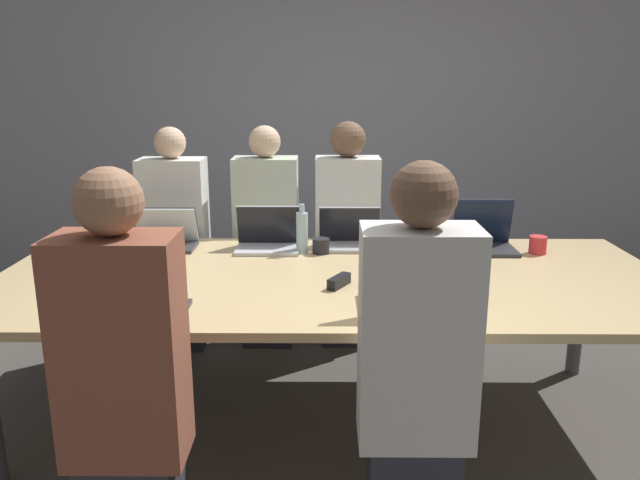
% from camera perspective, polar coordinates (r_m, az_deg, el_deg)
% --- Properties ---
extents(ground_plane, '(24.00, 24.00, 0.00)m').
position_cam_1_polar(ground_plane, '(3.34, 0.95, -15.98)').
color(ground_plane, '#4C4742').
extents(curtain_wall, '(12.00, 0.06, 2.80)m').
position_cam_1_polar(curtain_wall, '(5.31, 0.80, 11.36)').
color(curtain_wall, '#9999A3').
rests_on(curtain_wall, ground_plane).
extents(conference_table, '(3.25, 1.42, 0.77)m').
position_cam_1_polar(conference_table, '(3.04, 1.01, -4.23)').
color(conference_table, '#D6B77F').
rests_on(conference_table, ground_plane).
extents(laptop_far_left, '(0.35, 0.24, 0.23)m').
position_cam_1_polar(laptop_far_left, '(3.61, -13.92, 0.39)').
color(laptop_far_left, '#333338').
rests_on(laptop_far_left, conference_table).
extents(person_far_left, '(0.40, 0.24, 1.42)m').
position_cam_1_polar(person_far_left, '(4.03, -13.03, -0.38)').
color(person_far_left, '#2D2D38').
rests_on(person_far_left, ground_plane).
extents(laptop_far_midleft, '(0.35, 0.24, 0.24)m').
position_cam_1_polar(laptop_far_midleft, '(3.47, -4.76, 0.28)').
color(laptop_far_midleft, silver).
rests_on(laptop_far_midleft, conference_table).
extents(person_far_midleft, '(0.40, 0.24, 1.42)m').
position_cam_1_polar(person_far_midleft, '(3.99, -4.88, -0.15)').
color(person_far_midleft, '#2D2D38').
rests_on(person_far_midleft, ground_plane).
extents(cup_far_midleft, '(0.09, 0.09, 0.08)m').
position_cam_1_polar(cup_far_midleft, '(3.39, 0.09, -0.54)').
color(cup_far_midleft, '#232328').
rests_on(cup_far_midleft, conference_table).
extents(laptop_near_left, '(0.31, 0.27, 0.27)m').
position_cam_1_polar(laptop_near_left, '(2.56, -15.82, -5.34)').
color(laptop_near_left, '#333338').
rests_on(laptop_near_left, conference_table).
extents(person_near_left, '(0.40, 0.24, 1.44)m').
position_cam_1_polar(person_near_left, '(2.23, -17.43, -12.77)').
color(person_near_left, '#2D2D38').
rests_on(person_near_left, ground_plane).
extents(laptop_far_center, '(0.34, 0.23, 0.23)m').
position_cam_1_polar(laptop_far_center, '(3.51, 2.72, 0.40)').
color(laptop_far_center, '#B7B7BC').
rests_on(laptop_far_center, conference_table).
extents(person_far_center, '(0.40, 0.24, 1.45)m').
position_cam_1_polar(person_far_center, '(3.99, 2.48, 0.15)').
color(person_far_center, '#2D2D38').
rests_on(person_far_center, ground_plane).
extents(bottle_far_center, '(0.06, 0.06, 0.27)m').
position_cam_1_polar(bottle_far_center, '(3.38, -1.65, 0.75)').
color(bottle_far_center, '#ADD1E0').
rests_on(bottle_far_center, conference_table).
extents(laptop_far_right, '(0.33, 0.27, 0.28)m').
position_cam_1_polar(laptop_far_right, '(3.58, 14.76, 0.43)').
color(laptop_far_right, '#333338').
rests_on(laptop_far_right, conference_table).
extents(cup_far_right, '(0.09, 0.09, 0.10)m').
position_cam_1_polar(cup_far_right, '(3.58, 19.29, -0.42)').
color(cup_far_right, red).
rests_on(cup_far_right, conference_table).
extents(laptop_near_midright, '(0.31, 0.26, 0.27)m').
position_cam_1_polar(laptop_near_midright, '(2.57, 7.05, -4.82)').
color(laptop_near_midright, silver).
rests_on(laptop_near_midright, conference_table).
extents(person_near_midright, '(0.40, 0.24, 1.45)m').
position_cam_1_polar(person_near_midright, '(2.24, 8.79, -11.88)').
color(person_near_midright, '#2D2D38').
rests_on(person_near_midright, ground_plane).
extents(cup_near_midright, '(0.09, 0.09, 0.09)m').
position_cam_1_polar(cup_near_midright, '(2.65, 12.35, -5.22)').
color(cup_near_midright, '#232328').
rests_on(cup_near_midright, conference_table).
extents(bottle_near_midright, '(0.07, 0.07, 0.24)m').
position_cam_1_polar(bottle_near_midright, '(2.76, 11.89, -3.04)').
color(bottle_near_midright, green).
rests_on(bottle_near_midright, conference_table).
extents(stapler, '(0.11, 0.15, 0.05)m').
position_cam_1_polar(stapler, '(2.86, 1.75, -3.80)').
color(stapler, black).
rests_on(stapler, conference_table).
extents(notebook, '(0.21, 0.15, 0.02)m').
position_cam_1_polar(notebook, '(3.05, 8.92, -3.07)').
color(notebook, maroon).
rests_on(notebook, conference_table).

